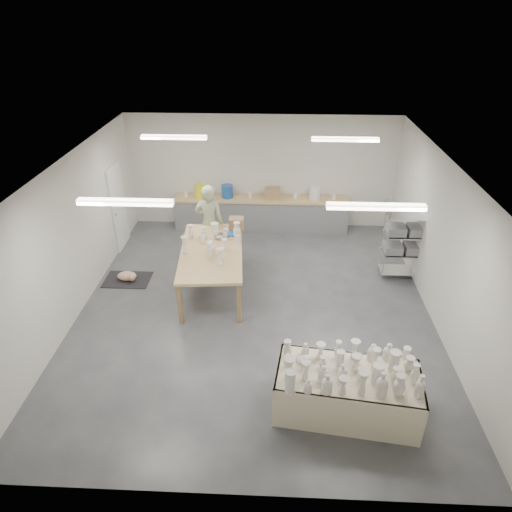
{
  "coord_description": "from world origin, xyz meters",
  "views": [
    {
      "loc": [
        0.37,
        -7.52,
        5.53
      ],
      "look_at": [
        0.01,
        0.32,
        1.05
      ],
      "focal_mm": 32.0,
      "sensor_mm": 36.0,
      "label": 1
    }
  ],
  "objects_px": {
    "work_table": "(215,247)",
    "red_stool": "(213,244)",
    "drying_table": "(347,390)",
    "potter": "(210,223)"
  },
  "relations": [
    {
      "from": "potter",
      "to": "red_stool",
      "type": "distance_m",
      "value": 0.74
    },
    {
      "from": "drying_table",
      "to": "red_stool",
      "type": "distance_m",
      "value": 5.49
    },
    {
      "from": "work_table",
      "to": "red_stool",
      "type": "distance_m",
      "value": 1.59
    },
    {
      "from": "drying_table",
      "to": "red_stool",
      "type": "height_order",
      "value": "drying_table"
    },
    {
      "from": "potter",
      "to": "red_stool",
      "type": "height_order",
      "value": "potter"
    },
    {
      "from": "red_stool",
      "to": "drying_table",
      "type": "bearing_deg",
      "value": -61.13
    },
    {
      "from": "potter",
      "to": "work_table",
      "type": "bearing_deg",
      "value": 110.8
    },
    {
      "from": "work_table",
      "to": "red_stool",
      "type": "relative_size",
      "value": 7.39
    },
    {
      "from": "drying_table",
      "to": "work_table",
      "type": "distance_m",
      "value": 4.18
    },
    {
      "from": "work_table",
      "to": "red_stool",
      "type": "height_order",
      "value": "work_table"
    }
  ]
}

